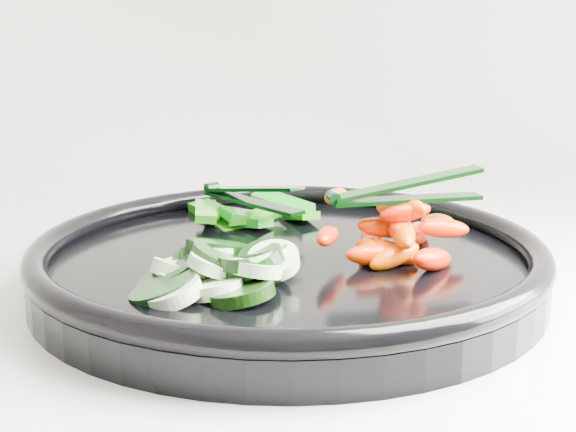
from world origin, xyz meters
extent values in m
cube|color=silver|center=(0.00, 1.70, 0.92)|extent=(2.02, 0.62, 0.03)
cylinder|color=black|center=(0.14, 1.64, 0.94)|extent=(0.46, 0.46, 0.02)
torus|color=black|center=(0.14, 1.64, 0.96)|extent=(0.47, 0.47, 0.02)
cylinder|color=black|center=(0.05, 1.57, 0.96)|extent=(0.06, 0.06, 0.03)
cylinder|color=#B6D1A7|center=(0.06, 1.55, 0.96)|extent=(0.05, 0.05, 0.02)
cylinder|color=black|center=(0.08, 1.61, 0.96)|extent=(0.05, 0.05, 0.03)
cylinder|color=#DDF8C6|center=(0.06, 1.60, 0.96)|extent=(0.05, 0.05, 0.03)
cylinder|color=black|center=(0.08, 1.60, 0.96)|extent=(0.05, 0.05, 0.03)
cylinder|color=#DDF2C2|center=(0.08, 1.60, 0.96)|extent=(0.04, 0.04, 0.02)
cylinder|color=black|center=(0.10, 1.55, 0.96)|extent=(0.05, 0.05, 0.02)
cylinder|color=beige|center=(0.08, 1.56, 0.96)|extent=(0.04, 0.04, 0.02)
cylinder|color=black|center=(0.09, 1.62, 0.96)|extent=(0.05, 0.05, 0.03)
cylinder|color=#D7EFBF|center=(0.09, 1.60, 0.96)|extent=(0.03, 0.03, 0.02)
cylinder|color=black|center=(0.07, 1.61, 0.96)|extent=(0.05, 0.05, 0.01)
cylinder|color=beige|center=(0.08, 1.61, 0.96)|extent=(0.04, 0.04, 0.01)
cylinder|color=black|center=(0.08, 1.60, 0.96)|extent=(0.04, 0.04, 0.01)
cylinder|color=beige|center=(0.07, 1.59, 0.96)|extent=(0.05, 0.05, 0.02)
cylinder|color=black|center=(0.06, 1.59, 0.96)|extent=(0.05, 0.05, 0.03)
cylinder|color=#D1F2C1|center=(0.07, 1.59, 0.96)|extent=(0.05, 0.05, 0.02)
cylinder|color=black|center=(0.11, 1.58, 0.97)|extent=(0.06, 0.06, 0.03)
cylinder|color=beige|center=(0.11, 1.57, 0.97)|extent=(0.05, 0.05, 0.02)
cylinder|color=black|center=(0.09, 1.62, 0.97)|extent=(0.07, 0.07, 0.02)
cylinder|color=beige|center=(0.09, 1.60, 0.97)|extent=(0.04, 0.04, 0.02)
cylinder|color=black|center=(0.09, 1.59, 0.97)|extent=(0.06, 0.06, 0.03)
cylinder|color=beige|center=(0.08, 1.58, 0.97)|extent=(0.04, 0.04, 0.02)
cylinder|color=black|center=(0.12, 1.58, 0.97)|extent=(0.05, 0.05, 0.03)
cylinder|color=beige|center=(0.12, 1.58, 0.97)|extent=(0.04, 0.04, 0.03)
cylinder|color=black|center=(0.12, 1.60, 0.97)|extent=(0.06, 0.06, 0.02)
cylinder|color=beige|center=(0.12, 1.58, 0.97)|extent=(0.04, 0.04, 0.02)
cylinder|color=black|center=(0.11, 1.57, 0.97)|extent=(0.06, 0.06, 0.02)
cylinder|color=#DDFAC8|center=(0.11, 1.56, 0.97)|extent=(0.05, 0.05, 0.02)
ellipsoid|color=#FB5400|center=(0.21, 1.60, 0.96)|extent=(0.05, 0.03, 0.02)
ellipsoid|color=#EC2100|center=(0.20, 1.60, 0.96)|extent=(0.05, 0.03, 0.02)
ellipsoid|color=#FF3000|center=(0.21, 1.65, 0.96)|extent=(0.04, 0.05, 0.03)
ellipsoid|color=#F32300|center=(0.23, 1.59, 0.96)|extent=(0.05, 0.05, 0.03)
ellipsoid|color=#FD4800|center=(0.20, 1.62, 0.96)|extent=(0.03, 0.05, 0.02)
ellipsoid|color=#F95C00|center=(0.21, 1.61, 0.96)|extent=(0.05, 0.04, 0.02)
ellipsoid|color=red|center=(0.25, 1.65, 0.96)|extent=(0.04, 0.05, 0.03)
ellipsoid|color=#E43900|center=(0.22, 1.66, 0.96)|extent=(0.03, 0.05, 0.02)
ellipsoid|color=#F32E00|center=(0.17, 1.61, 0.98)|extent=(0.03, 0.04, 0.02)
ellipsoid|color=#E33200|center=(0.25, 1.63, 0.98)|extent=(0.04, 0.04, 0.03)
ellipsoid|color=#E65200|center=(0.22, 1.62, 0.98)|extent=(0.03, 0.05, 0.02)
ellipsoid|color=#F25300|center=(0.22, 1.61, 0.98)|extent=(0.03, 0.06, 0.02)
ellipsoid|color=#F04400|center=(0.21, 1.62, 0.98)|extent=(0.05, 0.02, 0.02)
ellipsoid|color=red|center=(0.25, 1.61, 0.98)|extent=(0.05, 0.02, 0.02)
ellipsoid|color=#F55700|center=(0.22, 1.62, 0.99)|extent=(0.04, 0.06, 0.03)
ellipsoid|color=#FF2C00|center=(0.19, 1.67, 0.99)|extent=(0.03, 0.04, 0.02)
ellipsoid|color=red|center=(0.22, 1.61, 0.99)|extent=(0.04, 0.02, 0.02)
cube|color=#22720A|center=(0.12, 1.74, 0.96)|extent=(0.04, 0.06, 0.02)
cube|color=#0C6409|center=(0.13, 1.74, 0.96)|extent=(0.06, 0.05, 0.03)
cube|color=#1A6409|center=(0.17, 1.74, 0.96)|extent=(0.03, 0.05, 0.02)
cube|color=#0A6A0F|center=(0.12, 1.73, 0.96)|extent=(0.05, 0.05, 0.02)
cube|color=#21730B|center=(0.13, 1.73, 0.96)|extent=(0.06, 0.04, 0.02)
cube|color=#1D6209|center=(0.10, 1.76, 0.96)|extent=(0.04, 0.06, 0.01)
cube|color=#0A6D0D|center=(0.10, 1.75, 0.96)|extent=(0.04, 0.06, 0.03)
cube|color=#156E0A|center=(0.09, 1.73, 0.97)|extent=(0.02, 0.06, 0.01)
cube|color=#0A700D|center=(0.16, 1.75, 0.97)|extent=(0.05, 0.05, 0.02)
cylinder|color=black|center=(0.17, 1.61, 1.00)|extent=(0.01, 0.01, 0.01)
cube|color=black|center=(0.23, 1.62, 1.00)|extent=(0.11, 0.02, 0.00)
cube|color=black|center=(0.23, 1.62, 1.01)|extent=(0.11, 0.02, 0.02)
cylinder|color=black|center=(0.10, 1.78, 0.98)|extent=(0.01, 0.01, 0.01)
cube|color=black|center=(0.13, 1.73, 0.97)|extent=(0.07, 0.10, 0.00)
cube|color=black|center=(0.13, 1.73, 0.99)|extent=(0.07, 0.10, 0.02)
camera|label=1|loc=(0.05, 1.08, 1.13)|focal=50.00mm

